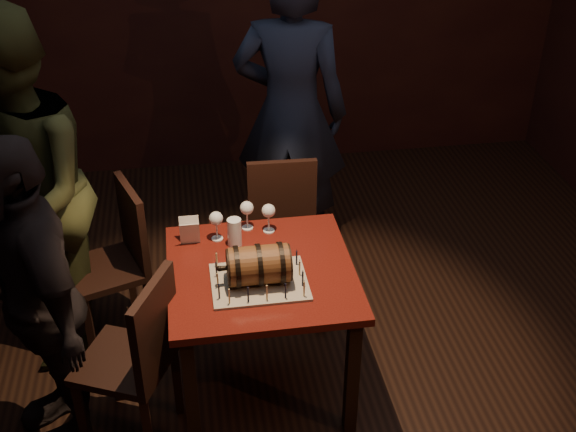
{
  "coord_description": "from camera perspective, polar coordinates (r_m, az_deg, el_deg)",
  "views": [
    {
      "loc": [
        -0.49,
        -2.91,
        2.8
      ],
      "look_at": [
        -0.03,
        0.05,
        0.95
      ],
      "focal_mm": 45.0,
      "sensor_mm": 36.0,
      "label": 1
    }
  ],
  "objects": [
    {
      "name": "cake_board",
      "position": [
        3.4,
        -2.28,
        -5.23
      ],
      "size": [
        0.45,
        0.35,
        0.01
      ],
      "primitive_type": "cube",
      "color": "gray",
      "rests_on": "pub_table"
    },
    {
      "name": "wine_glass_right",
      "position": [
        3.71,
        -1.55,
        0.32
      ],
      "size": [
        0.07,
        0.07,
        0.16
      ],
      "color": "silver",
      "rests_on": "pub_table"
    },
    {
      "name": "person_left_rear",
      "position": [
        3.9,
        -20.25,
        1.46
      ],
      "size": [
        0.84,
        1.02,
        1.92
      ],
      "primitive_type": "imported",
      "rotation": [
        0.0,
        0.0,
        -1.44
      ],
      "color": "#383C1E",
      "rests_on": "ground"
    },
    {
      "name": "person_left_front",
      "position": [
        3.41,
        -19.11,
        -6.16
      ],
      "size": [
        0.75,
        1.02,
        1.61
      ],
      "primitive_type": "imported",
      "rotation": [
        0.0,
        0.0,
        -1.14
      ],
      "color": "black",
      "rests_on": "ground"
    },
    {
      "name": "chair_back",
      "position": [
        4.35,
        -0.61,
        0.17
      ],
      "size": [
        0.41,
        0.41,
        0.93
      ],
      "color": "black",
      "rests_on": "ground"
    },
    {
      "name": "birthday_candles",
      "position": [
        3.38,
        -2.3,
        -4.6
      ],
      "size": [
        0.4,
        0.3,
        0.09
      ],
      "color": "#D4BA7F",
      "rests_on": "cake_board"
    },
    {
      "name": "room_shell",
      "position": [
        3.27,
        0.62,
        6.31
      ],
      "size": [
        5.04,
        5.04,
        2.8
      ],
      "color": "black",
      "rests_on": "ground"
    },
    {
      "name": "chair_left_front",
      "position": [
        3.44,
        -11.7,
        -10.6
      ],
      "size": [
        0.53,
        0.53,
        0.93
      ],
      "color": "black",
      "rests_on": "ground"
    },
    {
      "name": "chair_left_rear",
      "position": [
        4.1,
        -13.23,
        -3.04
      ],
      "size": [
        0.51,
        0.51,
        0.93
      ],
      "color": "black",
      "rests_on": "ground"
    },
    {
      "name": "pint_of_ale",
      "position": [
        3.64,
        -4.25,
        -1.33
      ],
      "size": [
        0.07,
        0.07,
        0.15
      ],
      "color": "silver",
      "rests_on": "pub_table"
    },
    {
      "name": "wine_glass_mid",
      "position": [
        3.74,
        -3.28,
        0.54
      ],
      "size": [
        0.07,
        0.07,
        0.16
      ],
      "color": "silver",
      "rests_on": "pub_table"
    },
    {
      "name": "pub_table",
      "position": [
        3.56,
        -2.11,
        -5.67
      ],
      "size": [
        0.9,
        0.9,
        0.75
      ],
      "color": "#430E0B",
      "rests_on": "ground"
    },
    {
      "name": "person_back",
      "position": [
        4.54,
        0.2,
        8.13
      ],
      "size": [
        0.82,
        0.66,
        1.97
      ],
      "primitive_type": "imported",
      "rotation": [
        0.0,
        0.0,
        2.84
      ],
      "color": "#1B2237",
      "rests_on": "ground"
    },
    {
      "name": "menu_card",
      "position": [
        3.68,
        -7.78,
        -1.23
      ],
      "size": [
        0.1,
        0.05,
        0.13
      ],
      "primitive_type": null,
      "color": "white",
      "rests_on": "pub_table"
    },
    {
      "name": "barrel_cake",
      "position": [
        3.35,
        -2.33,
        -3.89
      ],
      "size": [
        0.34,
        0.2,
        0.2
      ],
      "color": "brown",
      "rests_on": "cake_board"
    },
    {
      "name": "wine_glass_left",
      "position": [
        3.67,
        -5.7,
        -0.29
      ],
      "size": [
        0.07,
        0.07,
        0.16
      ],
      "color": "silver",
      "rests_on": "pub_table"
    }
  ]
}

